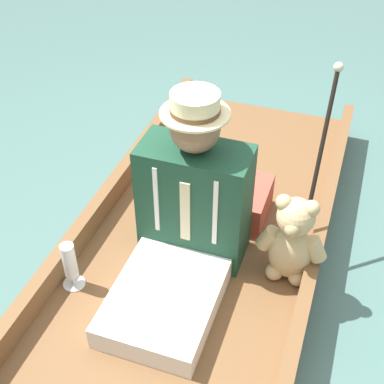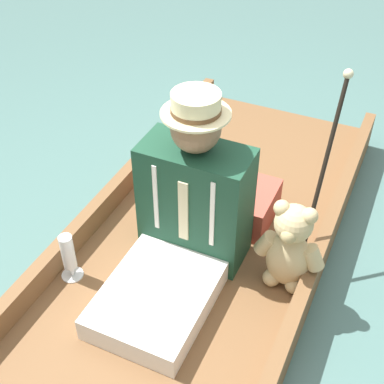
{
  "view_description": "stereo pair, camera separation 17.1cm",
  "coord_description": "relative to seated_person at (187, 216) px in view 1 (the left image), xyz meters",
  "views": [
    {
      "loc": [
        -0.56,
        1.72,
        1.93
      ],
      "look_at": [
        0.02,
        0.05,
        0.48
      ],
      "focal_mm": 50.0,
      "sensor_mm": 36.0,
      "label": 1
    },
    {
      "loc": [
        -0.72,
        1.65,
        1.93
      ],
      "look_at": [
        0.02,
        0.05,
        0.48
      ],
      "focal_mm": 50.0,
      "sensor_mm": 36.0,
      "label": 2
    }
  ],
  "objects": [
    {
      "name": "wine_glass",
      "position": [
        0.43,
        0.29,
        -0.15
      ],
      "size": [
        0.1,
        0.1,
        0.24
      ],
      "color": "silver",
      "rests_on": "punt_boat"
    },
    {
      "name": "seated_person",
      "position": [
        0.0,
        0.0,
        0.0
      ],
      "size": [
        0.48,
        0.8,
        0.83
      ],
      "rotation": [
        0.0,
        0.0,
        -0.01
      ],
      "color": "white",
      "rests_on": "punt_boat"
    },
    {
      "name": "ground_plane",
      "position": [
        -0.02,
        -0.11,
        -0.39
      ],
      "size": [
        16.0,
        16.0,
        0.0
      ],
      "primitive_type": "plane",
      "color": "#476B66"
    },
    {
      "name": "seat_cushion",
      "position": [
        -0.05,
        -0.39,
        -0.19
      ],
      "size": [
        0.46,
        0.32,
        0.18
      ],
      "color": "#B24738",
      "rests_on": "punt_boat"
    },
    {
      "name": "teddy_bear",
      "position": [
        -0.45,
        -0.07,
        -0.07
      ],
      "size": [
        0.31,
        0.18,
        0.45
      ],
      "color": "tan",
      "rests_on": "punt_boat"
    },
    {
      "name": "punt_boat",
      "position": [
        -0.02,
        -0.11,
        -0.33
      ],
      "size": [
        1.13,
        2.74,
        0.23
      ],
      "color": "brown",
      "rests_on": "ground_plane"
    },
    {
      "name": "walking_cane",
      "position": [
        -0.48,
        -0.4,
        0.19
      ],
      "size": [
        0.04,
        0.43,
        0.82
      ],
      "color": "black",
      "rests_on": "punt_boat"
    }
  ]
}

